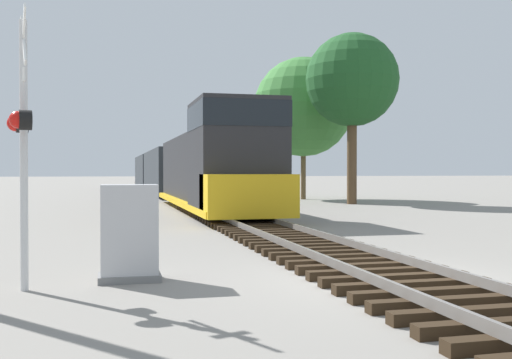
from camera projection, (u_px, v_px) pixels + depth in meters
ground_plane at (387, 281)px, 10.04m from camera, size 400.00×400.00×0.00m
rail_track_bed at (387, 273)px, 10.04m from camera, size 2.60×160.00×0.31m
freight_train at (172, 171)px, 42.97m from camera, size 3.08×51.92×4.39m
crossing_signal_near at (22, 131)px, 9.17m from camera, size 0.48×1.01×4.33m
relay_cabinet at (129, 233)px, 10.02m from camera, size 1.03×0.66×1.62m
tree_far_right at (352, 81)px, 33.28m from camera, size 5.18×5.18×9.51m
tree_mid_background at (303, 107)px, 38.91m from camera, size 6.44×6.44×9.23m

